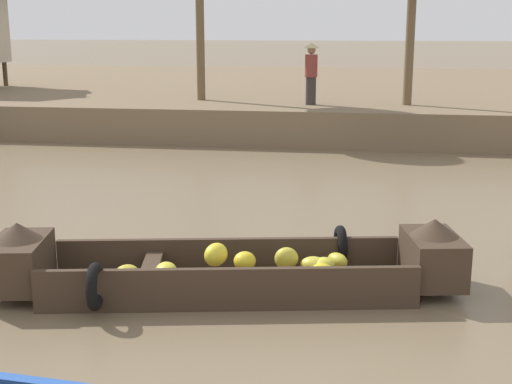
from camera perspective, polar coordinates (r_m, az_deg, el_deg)
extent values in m
plane|color=#726047|center=(13.60, 6.18, 0.45)|extent=(300.00, 300.00, 0.00)
cube|color=#756047|center=(27.50, 7.71, 7.93)|extent=(160.00, 20.00, 0.95)
cube|color=#3D2D21|center=(8.22, -2.28, -7.79)|extent=(4.35, 1.94, 0.12)
cube|color=#3D2D21|center=(8.65, -2.27, -4.99)|extent=(4.14, 0.87, 0.36)
cube|color=#3D2D21|center=(7.62, -2.31, -7.57)|extent=(4.14, 0.87, 0.36)
cube|color=#3D2D21|center=(8.43, 14.28, -5.25)|extent=(0.76, 1.09, 0.54)
cone|color=#3D2D21|center=(8.32, 14.42, -2.82)|extent=(0.66, 0.66, 0.20)
cube|color=#3D2D21|center=(8.47, -18.80, -5.47)|extent=(0.76, 1.09, 0.54)
cone|color=#3D2D21|center=(8.36, -18.99, -3.06)|extent=(0.66, 0.66, 0.20)
cube|color=#3D2D21|center=(8.18, -8.62, -6.08)|extent=(0.39, 1.07, 0.05)
torus|color=black|center=(8.85, 6.92, -4.39)|extent=(0.22, 0.53, 0.52)
torus|color=black|center=(7.64, -13.05, -7.57)|extent=(0.22, 0.53, 0.52)
ellipsoid|color=yellow|center=(8.04, -3.30, -5.14)|extent=(0.34, 0.39, 0.27)
ellipsoid|color=gold|center=(8.18, 2.51, -5.46)|extent=(0.32, 0.26, 0.27)
ellipsoid|color=yellow|center=(7.96, -7.37, -6.48)|extent=(0.33, 0.38, 0.21)
ellipsoid|color=gold|center=(8.42, 6.69, -5.60)|extent=(0.34, 0.35, 0.18)
ellipsoid|color=yellow|center=(7.97, -0.93, -5.68)|extent=(0.36, 0.36, 0.22)
ellipsoid|color=yellow|center=(8.00, 5.40, -6.53)|extent=(0.36, 0.38, 0.20)
ellipsoid|color=gold|center=(8.11, 4.81, -5.97)|extent=(0.37, 0.31, 0.19)
ellipsoid|color=gold|center=(7.98, -10.55, -6.66)|extent=(0.38, 0.39, 0.22)
ellipsoid|color=yellow|center=(8.09, 5.56, -5.99)|extent=(0.36, 0.37, 0.18)
cube|color=brown|center=(21.26, -19.32, 5.52)|extent=(1.02, 0.98, 0.55)
cone|color=brown|center=(21.22, -19.40, 6.53)|extent=(0.77, 0.77, 0.20)
cylinder|color=#4C3826|center=(26.98, -19.86, 9.09)|extent=(0.16, 0.16, 0.86)
cylinder|color=brown|center=(20.46, -4.61, 13.62)|extent=(0.24, 0.24, 4.35)
cylinder|color=brown|center=(19.49, 12.55, 12.89)|extent=(0.24, 0.24, 4.03)
cylinder|color=#332D28|center=(19.23, 4.51, 8.26)|extent=(0.28, 0.28, 0.75)
cylinder|color=brown|center=(19.18, 4.55, 10.27)|extent=(0.34, 0.34, 0.60)
sphere|color=#9E7556|center=(19.17, 4.57, 11.52)|extent=(0.22, 0.22, 0.22)
cone|color=tan|center=(19.16, 4.58, 11.88)|extent=(0.44, 0.44, 0.14)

